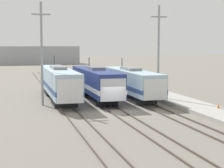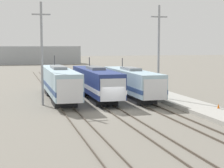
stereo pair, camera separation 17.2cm
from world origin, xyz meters
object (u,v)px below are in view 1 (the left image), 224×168
at_px(locomotive_far_left, 59,83).
at_px(catenary_tower_right, 158,51).
at_px(locomotive_center, 96,83).
at_px(traffic_cone, 218,106).
at_px(locomotive_far_right, 132,82).
at_px(catenary_tower_left, 42,52).

xyz_separation_m(locomotive_far_left, catenary_tower_right, (11.90, -4.01, 3.97)).
height_order(locomotive_center, traffic_cone, locomotive_center).
xyz_separation_m(locomotive_far_right, traffic_cone, (5.48, -12.16, -1.41)).
bearing_deg(locomotive_center, traffic_cone, -50.97).
relative_size(locomotive_far_left, catenary_tower_right, 1.70).
bearing_deg(catenary_tower_right, locomotive_far_left, 161.39).
relative_size(locomotive_far_right, traffic_cone, 36.77).
distance_m(locomotive_far_left, catenary_tower_right, 13.17).
distance_m(locomotive_far_left, locomotive_center, 4.74).
height_order(locomotive_center, catenary_tower_right, catenary_tower_right).
xyz_separation_m(catenary_tower_left, catenary_tower_right, (14.27, 0.00, 0.00)).
height_order(locomotive_far_left, catenary_tower_left, catenary_tower_left).
relative_size(locomotive_far_right, catenary_tower_right, 1.51).
bearing_deg(locomotive_far_left, locomotive_center, -10.25).
height_order(locomotive_far_right, traffic_cone, locomotive_far_right).
xyz_separation_m(locomotive_center, traffic_cone, (10.15, -12.52, -1.48)).
xyz_separation_m(locomotive_far_left, catenary_tower_left, (-2.38, -4.01, 3.97)).
xyz_separation_m(catenary_tower_right, traffic_cone, (2.92, -9.36, -5.50)).
bearing_deg(catenary_tower_left, locomotive_far_left, 59.34).
bearing_deg(traffic_cone, catenary_tower_left, 151.44).
bearing_deg(traffic_cone, locomotive_far_right, 114.25).
bearing_deg(catenary_tower_right, traffic_cone, -72.68).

